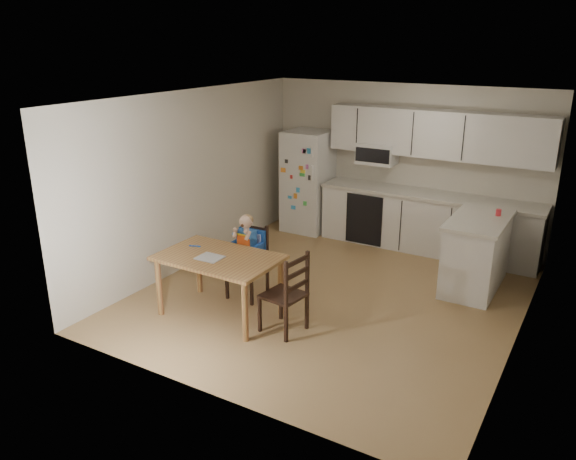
{
  "coord_description": "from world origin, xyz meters",
  "views": [
    {
      "loc": [
        2.86,
        -5.98,
        3.17
      ],
      "look_at": [
        -0.34,
        -0.56,
        1.0
      ],
      "focal_mm": 35.0,
      "sensor_mm": 36.0,
      "label": 1
    }
  ],
  "objects_px": {
    "refrigerator": "(308,181)",
    "kitchen_island": "(476,253)",
    "dining_table": "(219,264)",
    "chair_booster": "(249,247)",
    "red_cup": "(498,212)",
    "chair_side": "(290,289)"
  },
  "relations": [
    {
      "from": "red_cup",
      "to": "dining_table",
      "type": "distance_m",
      "value": 3.66
    },
    {
      "from": "chair_booster",
      "to": "chair_side",
      "type": "xyz_separation_m",
      "value": [
        0.94,
        -0.58,
        -0.13
      ]
    },
    {
      "from": "dining_table",
      "to": "chair_booster",
      "type": "xyz_separation_m",
      "value": [
        -0.0,
        0.62,
        0.01
      ]
    },
    {
      "from": "dining_table",
      "to": "red_cup",
      "type": "bearing_deg",
      "value": 44.39
    },
    {
      "from": "kitchen_island",
      "to": "chair_booster",
      "type": "xyz_separation_m",
      "value": [
        -2.43,
        -1.72,
        0.17
      ]
    },
    {
      "from": "refrigerator",
      "to": "red_cup",
      "type": "height_order",
      "value": "refrigerator"
    },
    {
      "from": "kitchen_island",
      "to": "chair_side",
      "type": "relative_size",
      "value": 1.38
    },
    {
      "from": "kitchen_island",
      "to": "dining_table",
      "type": "bearing_deg",
      "value": -136.09
    },
    {
      "from": "kitchen_island",
      "to": "chair_booster",
      "type": "distance_m",
      "value": 2.98
    },
    {
      "from": "chair_side",
      "to": "red_cup",
      "type": "bearing_deg",
      "value": 154.28
    },
    {
      "from": "refrigerator",
      "to": "kitchen_island",
      "type": "relative_size",
      "value": 1.3
    },
    {
      "from": "red_cup",
      "to": "dining_table",
      "type": "height_order",
      "value": "red_cup"
    },
    {
      "from": "red_cup",
      "to": "dining_table",
      "type": "relative_size",
      "value": 0.06
    },
    {
      "from": "kitchen_island",
      "to": "dining_table",
      "type": "distance_m",
      "value": 3.38
    },
    {
      "from": "kitchen_island",
      "to": "red_cup",
      "type": "relative_size",
      "value": 15.25
    },
    {
      "from": "kitchen_island",
      "to": "chair_booster",
      "type": "bearing_deg",
      "value": -144.66
    },
    {
      "from": "kitchen_island",
      "to": "dining_table",
      "type": "xyz_separation_m",
      "value": [
        -2.43,
        -2.34,
        0.16
      ]
    },
    {
      "from": "refrigerator",
      "to": "red_cup",
      "type": "distance_m",
      "value": 3.32
    },
    {
      "from": "red_cup",
      "to": "chair_booster",
      "type": "distance_m",
      "value": 3.27
    },
    {
      "from": "kitchen_island",
      "to": "chair_booster",
      "type": "height_order",
      "value": "chair_booster"
    },
    {
      "from": "red_cup",
      "to": "chair_side",
      "type": "height_order",
      "value": "red_cup"
    },
    {
      "from": "chair_booster",
      "to": "kitchen_island",
      "type": "bearing_deg",
      "value": 34.48
    }
  ]
}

